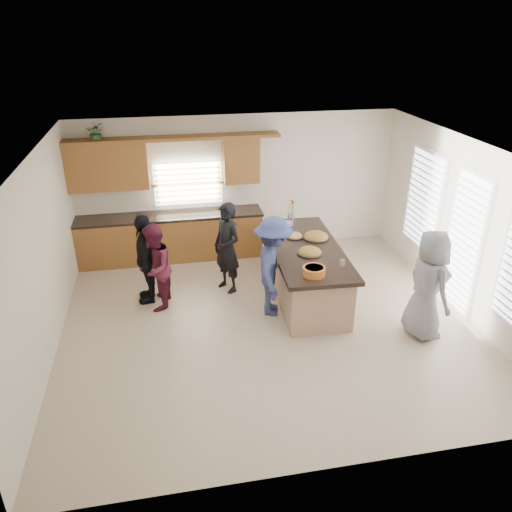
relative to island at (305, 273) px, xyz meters
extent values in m
plane|color=#C3AA91|center=(-0.82, -0.70, -0.45)|extent=(6.50, 6.50, 0.00)
cube|color=silver|center=(-0.82, 2.30, 0.95)|extent=(6.50, 0.02, 2.80)
cube|color=silver|center=(-0.82, -3.70, 0.95)|extent=(6.50, 0.02, 2.80)
cube|color=silver|center=(-4.07, -0.70, 0.95)|extent=(0.02, 6.00, 2.80)
cube|color=silver|center=(2.43, -0.70, 0.95)|extent=(0.02, 6.00, 2.80)
cube|color=white|center=(-0.82, -0.70, 2.35)|extent=(6.50, 6.00, 0.02)
cube|color=#975D2C|center=(-2.24, 1.99, 0.00)|extent=(3.65, 0.62, 0.90)
cube|color=black|center=(-2.24, 1.99, 0.47)|extent=(3.70, 0.65, 0.05)
cube|color=#975D2C|center=(-3.32, 2.12, 1.50)|extent=(1.50, 0.36, 0.90)
cube|color=#975D2C|center=(-0.77, 2.12, 1.50)|extent=(0.70, 0.36, 0.90)
cube|color=#975D2C|center=(-2.04, 2.12, 1.98)|extent=(4.05, 0.40, 0.06)
cube|color=brown|center=(-1.82, 2.26, 1.02)|extent=(1.35, 0.08, 0.85)
cube|color=white|center=(2.40, 0.60, 0.97)|extent=(0.06, 1.10, 1.75)
cube|color=white|center=(2.40, -0.80, 0.72)|extent=(0.06, 0.85, 2.25)
cube|color=tan|center=(0.00, 0.00, -0.01)|extent=(1.12, 2.54, 0.88)
cube|color=black|center=(0.00, 0.00, 0.46)|extent=(1.28, 2.75, 0.07)
cube|color=black|center=(0.00, 0.00, -0.41)|extent=(1.03, 2.46, 0.08)
cylinder|color=black|center=(-0.02, -0.28, 0.51)|extent=(0.43, 0.43, 0.02)
ellipsoid|color=olive|center=(-0.02, -0.28, 0.53)|extent=(0.39, 0.39, 0.17)
cylinder|color=black|center=(0.27, 0.32, 0.51)|extent=(0.48, 0.48, 0.02)
ellipsoid|color=olive|center=(0.27, 0.32, 0.53)|extent=(0.43, 0.43, 0.19)
cylinder|color=black|center=(-0.09, 0.43, 0.51)|extent=(0.32, 0.32, 0.02)
ellipsoid|color=tan|center=(-0.09, 0.43, 0.53)|extent=(0.28, 0.28, 0.13)
cylinder|color=orange|center=(-0.17, -1.01, 0.56)|extent=(0.35, 0.35, 0.13)
cylinder|color=beige|center=(-0.17, -1.01, 0.61)|extent=(0.28, 0.28, 0.04)
cylinder|color=white|center=(0.36, -0.79, 0.55)|extent=(0.08, 0.08, 0.10)
cylinder|color=#A283BF|center=(-0.09, 1.04, 0.52)|extent=(0.25, 0.25, 0.05)
cylinder|color=silver|center=(0.05, 1.25, 0.57)|extent=(0.13, 0.13, 0.14)
imported|color=#336829|center=(-3.42, 2.12, 2.14)|extent=(0.37, 0.33, 0.38)
imported|color=black|center=(-1.29, 0.49, 0.37)|extent=(0.65, 0.72, 1.65)
imported|color=maroon|center=(-2.56, 0.11, 0.29)|extent=(0.67, 0.81, 1.49)
imported|color=black|center=(-2.69, 0.39, 0.34)|extent=(0.41, 0.94, 1.59)
imported|color=navy|center=(-0.67, -0.42, 0.39)|extent=(0.89, 1.22, 1.69)
imported|color=slate|center=(1.47, -1.49, 0.42)|extent=(0.66, 0.91, 1.74)
camera|label=1|loc=(-2.29, -7.41, 4.04)|focal=35.00mm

